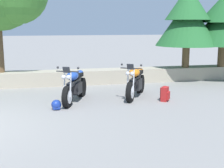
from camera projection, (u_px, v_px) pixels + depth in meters
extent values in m
cylinder|color=black|center=(67.00, 97.00, 8.81)|extent=(0.37, 0.63, 0.62)
cylinder|color=black|center=(81.00, 87.00, 10.20)|extent=(0.41, 0.64, 0.62)
cylinder|color=silver|center=(67.00, 97.00, 8.81)|extent=(0.30, 0.42, 0.38)
cube|color=black|center=(75.00, 88.00, 9.54)|extent=(0.48, 0.57, 0.34)
cube|color=#2D2D30|center=(74.00, 82.00, 9.40)|extent=(0.55, 1.07, 0.12)
ellipsoid|color=#2347A8|center=(72.00, 76.00, 9.22)|extent=(0.51, 0.61, 0.26)
cube|color=black|center=(77.00, 75.00, 9.69)|extent=(0.46, 0.62, 0.12)
ellipsoid|color=#2347A8|center=(80.00, 73.00, 9.97)|extent=(0.31, 0.34, 0.16)
cylinder|color=#2D2D30|center=(68.00, 71.00, 8.75)|extent=(0.62, 0.29, 0.04)
sphere|color=silver|center=(69.00, 77.00, 8.63)|extent=(0.13, 0.13, 0.13)
sphere|color=silver|center=(64.00, 77.00, 8.66)|extent=(0.13, 0.13, 0.13)
cube|color=#26282D|center=(66.00, 70.00, 8.65)|extent=(0.22, 0.17, 0.18)
cylinder|color=silver|center=(74.00, 87.00, 9.99)|extent=(0.25, 0.39, 0.11)
cylinder|color=silver|center=(71.00, 84.00, 8.77)|extent=(0.10, 0.17, 0.73)
cylinder|color=silver|center=(64.00, 84.00, 8.80)|extent=(0.10, 0.17, 0.73)
sphere|color=#2D2D30|center=(78.00, 68.00, 8.72)|extent=(0.07, 0.07, 0.07)
sphere|color=#2D2D30|center=(58.00, 67.00, 8.83)|extent=(0.07, 0.07, 0.07)
cylinder|color=black|center=(130.00, 92.00, 9.44)|extent=(0.43, 0.61, 0.62)
cylinder|color=black|center=(140.00, 84.00, 10.79)|extent=(0.46, 0.63, 0.62)
cylinder|color=silver|center=(130.00, 92.00, 9.44)|extent=(0.33, 0.41, 0.38)
cube|color=black|center=(136.00, 84.00, 10.14)|extent=(0.52, 0.58, 0.34)
cube|color=#2D2D30|center=(135.00, 79.00, 10.01)|extent=(0.67, 1.02, 0.12)
ellipsoid|color=orange|center=(134.00, 73.00, 9.83)|extent=(0.55, 0.62, 0.26)
cube|color=black|center=(138.00, 72.00, 10.29)|extent=(0.50, 0.62, 0.12)
ellipsoid|color=orange|center=(140.00, 70.00, 10.57)|extent=(0.33, 0.35, 0.16)
cylinder|color=#2D2D30|center=(131.00, 68.00, 9.38)|extent=(0.59, 0.36, 0.04)
sphere|color=silver|center=(132.00, 74.00, 9.25)|extent=(0.13, 0.13, 0.13)
sphere|color=silver|center=(128.00, 73.00, 9.29)|extent=(0.13, 0.13, 0.13)
cube|color=#26282D|center=(130.00, 67.00, 9.27)|extent=(0.22, 0.18, 0.18)
cylinder|color=silver|center=(134.00, 83.00, 10.60)|extent=(0.28, 0.38, 0.11)
cylinder|color=silver|center=(134.00, 80.00, 9.38)|extent=(0.12, 0.16, 0.73)
cylinder|color=silver|center=(128.00, 80.00, 9.44)|extent=(0.12, 0.16, 0.73)
sphere|color=#2D2D30|center=(141.00, 65.00, 9.31)|extent=(0.07, 0.07, 0.07)
sphere|color=#2D2D30|center=(122.00, 64.00, 9.49)|extent=(0.07, 0.07, 0.07)
cube|color=#A31E1E|center=(165.00, 94.00, 9.59)|extent=(0.32, 0.35, 0.44)
cube|color=#A31E1E|center=(168.00, 96.00, 9.55)|extent=(0.18, 0.22, 0.24)
ellipsoid|color=#A31E1E|center=(165.00, 87.00, 9.55)|extent=(0.31, 0.33, 0.08)
cube|color=#591010|center=(162.00, 93.00, 9.71)|extent=(0.05, 0.06, 0.37)
cube|color=#591010|center=(161.00, 94.00, 9.56)|extent=(0.05, 0.06, 0.37)
sphere|color=navy|center=(56.00, 105.00, 8.63)|extent=(0.28, 0.28, 0.28)
ellipsoid|color=black|center=(56.00, 105.00, 8.56)|extent=(0.23, 0.06, 0.12)
cube|color=navy|center=(57.00, 108.00, 8.57)|extent=(0.20, 0.08, 0.08)
cylinder|color=brown|center=(186.00, 53.00, 12.95)|extent=(0.30, 0.30, 1.22)
cone|color=#23602D|center=(187.00, 22.00, 12.71)|extent=(2.55, 2.55, 1.90)
cone|color=#23602D|center=(188.00, 3.00, 12.56)|extent=(1.84, 1.84, 1.37)
cylinder|color=brown|center=(222.00, 52.00, 13.24)|extent=(0.35, 0.35, 1.23)
cone|color=#1E5628|center=(224.00, 25.00, 13.02)|extent=(2.99, 2.99, 1.70)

